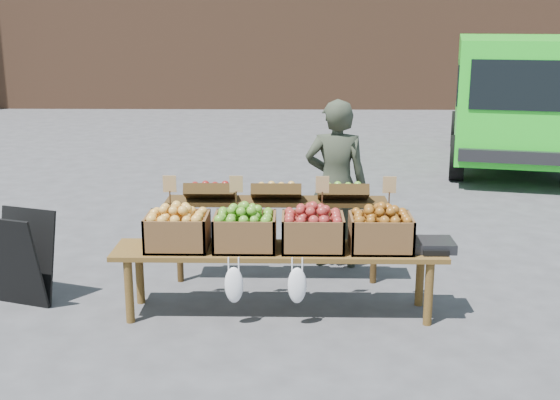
# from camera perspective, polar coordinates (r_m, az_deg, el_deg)

# --- Properties ---
(ground) EXTENTS (80.00, 80.00, 0.00)m
(ground) POSITION_cam_1_polar(r_m,az_deg,el_deg) (6.39, 6.75, -7.52)
(ground) COLOR #444446
(delivery_van) EXTENTS (3.11, 5.03, 2.10)m
(delivery_van) POSITION_cam_1_polar(r_m,az_deg,el_deg) (12.36, 18.72, 7.57)
(delivery_van) COLOR #23DE24
(delivery_van) RESTS_ON ground
(vendor) EXTENTS (0.64, 0.46, 1.66)m
(vendor) POSITION_cam_1_polar(r_m,az_deg,el_deg) (6.84, 4.56, 1.29)
(vendor) COLOR #303629
(vendor) RESTS_ON ground
(chalkboard_sign) EXTENTS (0.61, 0.46, 0.83)m
(chalkboard_sign) POSITION_cam_1_polar(r_m,az_deg,el_deg) (6.38, -20.44, -4.47)
(chalkboard_sign) COLOR black
(chalkboard_sign) RESTS_ON ground
(back_table) EXTENTS (2.10, 0.44, 1.04)m
(back_table) POSITION_cam_1_polar(r_m,az_deg,el_deg) (6.44, -0.29, -2.35)
(back_table) COLOR #3A2710
(back_table) RESTS_ON ground
(display_bench) EXTENTS (2.70, 0.56, 0.57)m
(display_bench) POSITION_cam_1_polar(r_m,az_deg,el_deg) (5.83, -0.10, -6.62)
(display_bench) COLOR brown
(display_bench) RESTS_ON ground
(crate_golden_apples) EXTENTS (0.50, 0.40, 0.28)m
(crate_golden_apples) POSITION_cam_1_polar(r_m,az_deg,el_deg) (5.77, -8.33, -2.56)
(crate_golden_apples) COLOR gold
(crate_golden_apples) RESTS_ON display_bench
(crate_russet_pears) EXTENTS (0.50, 0.40, 0.28)m
(crate_russet_pears) POSITION_cam_1_polar(r_m,az_deg,el_deg) (5.71, -2.86, -2.61)
(crate_russet_pears) COLOR #3F8816
(crate_russet_pears) RESTS_ON display_bench
(crate_red_apples) EXTENTS (0.50, 0.40, 0.28)m
(crate_red_apples) POSITION_cam_1_polar(r_m,az_deg,el_deg) (5.69, 2.67, -2.64)
(crate_red_apples) COLOR maroon
(crate_red_apples) RESTS_ON display_bench
(crate_green_apples) EXTENTS (0.50, 0.40, 0.28)m
(crate_green_apples) POSITION_cam_1_polar(r_m,az_deg,el_deg) (5.74, 8.18, -2.65)
(crate_green_apples) COLOR #843E0D
(crate_green_apples) RESTS_ON display_bench
(weighing_scale) EXTENTS (0.34, 0.30, 0.08)m
(weighing_scale) POSITION_cam_1_polar(r_m,az_deg,el_deg) (5.83, 12.29, -3.58)
(weighing_scale) COLOR black
(weighing_scale) RESTS_ON display_bench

